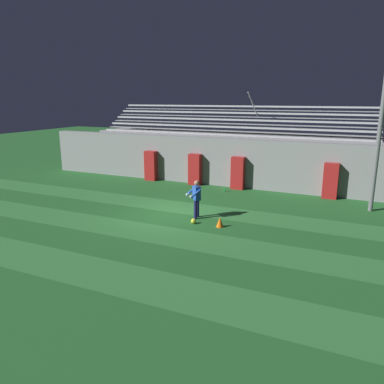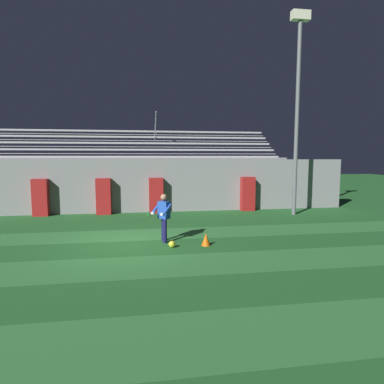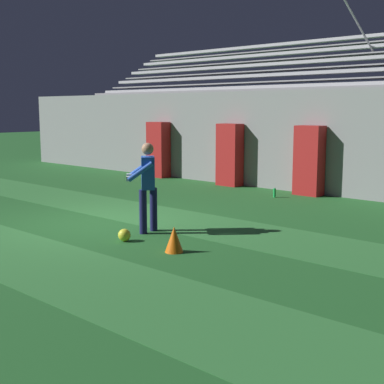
{
  "view_description": "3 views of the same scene",
  "coord_description": "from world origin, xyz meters",
  "views": [
    {
      "loc": [
        7.64,
        -14.18,
        5.11
      ],
      "look_at": [
        1.52,
        -0.75,
        1.37
      ],
      "focal_mm": 35.0,
      "sensor_mm": 36.0,
      "label": 1
    },
    {
      "loc": [
        0.66,
        -10.84,
        2.93
      ],
      "look_at": [
        2.34,
        0.1,
        1.72
      ],
      "focal_mm": 30.0,
      "sensor_mm": 36.0,
      "label": 2
    },
    {
      "loc": [
        8.53,
        -6.62,
        2.29
      ],
      "look_at": [
        1.88,
        0.72,
        0.74
      ],
      "focal_mm": 50.0,
      "sensor_mm": 36.0,
      "label": 3
    }
  ],
  "objects": [
    {
      "name": "turf_stripe_mid",
      "position": [
        0.0,
        -2.38,
        0.0
      ],
      "size": [
        28.0,
        1.81,
        0.01
      ],
      "primitive_type": "cube",
      "color": "#337A38",
      "rests_on": "ground"
    },
    {
      "name": "bleacher_stand",
      "position": [
        0.0,
        8.84,
        1.5
      ],
      "size": [
        18.0,
        4.05,
        5.43
      ],
      "color": "gray",
      "rests_on": "ground"
    },
    {
      "name": "traffic_cone",
      "position": [
        2.7,
        -0.62,
        0.21
      ],
      "size": [
        0.3,
        0.3,
        0.42
      ],
      "primitive_type": "cone",
      "color": "orange",
      "rests_on": "ground"
    },
    {
      "name": "ground_plane",
      "position": [
        0.0,
        0.0,
        0.0
      ],
      "size": [
        80.0,
        80.0,
        0.0
      ],
      "primitive_type": "plane",
      "color": "#236028"
    },
    {
      "name": "padding_pillar_far_right",
      "position": [
        6.34,
        5.95,
        0.93
      ],
      "size": [
        0.73,
        0.44,
        1.85
      ],
      "primitive_type": "cube",
      "color": "#B21E1E",
      "rests_on": "ground"
    },
    {
      "name": "padding_pillar_gate_left",
      "position": [
        -1.34,
        5.95,
        0.93
      ],
      "size": [
        0.73,
        0.44,
        1.85
      ],
      "primitive_type": "cube",
      "color": "#B21E1E",
      "rests_on": "ground"
    },
    {
      "name": "turf_stripe_near",
      "position": [
        0.0,
        -6.0,
        0.0
      ],
      "size": [
        28.0,
        1.81,
        0.01
      ],
      "primitive_type": "cube",
      "color": "#337A38",
      "rests_on": "ground"
    },
    {
      "name": "floodlight_pole",
      "position": [
        8.28,
        4.38,
        6.09
      ],
      "size": [
        0.9,
        0.36,
        9.91
      ],
      "color": "slate",
      "rests_on": "ground"
    },
    {
      "name": "padding_pillar_gate_right",
      "position": [
        1.34,
        5.95,
        0.93
      ],
      "size": [
        0.73,
        0.44,
        1.85
      ],
      "primitive_type": "cube",
      "color": "#B21E1E",
      "rests_on": "ground"
    },
    {
      "name": "turf_stripe_far",
      "position": [
        0.0,
        1.24,
        0.0
      ],
      "size": [
        28.0,
        1.81,
        0.01
      ],
      "primitive_type": "cube",
      "color": "#337A38",
      "rests_on": "ground"
    },
    {
      "name": "goalkeeper",
      "position": [
        1.35,
        0.07,
        0.95
      ],
      "size": [
        0.74,
        0.74,
        1.67
      ],
      "color": "#19194C",
      "rests_on": "ground"
    },
    {
      "name": "water_bottle",
      "position": [
        0.89,
        5.01,
        0.12
      ],
      "size": [
        0.07,
        0.07,
        0.24
      ],
      "primitive_type": "cylinder",
      "color": "green",
      "rests_on": "ground"
    },
    {
      "name": "back_wall",
      "position": [
        0.0,
        6.5,
        1.4
      ],
      "size": [
        24.0,
        0.6,
        2.8
      ],
      "primitive_type": "cube",
      "color": "gray",
      "rests_on": "ground"
    },
    {
      "name": "padding_pillar_far_left",
      "position": [
        -4.39,
        5.95,
        0.93
      ],
      "size": [
        0.73,
        0.44,
        1.85
      ],
      "primitive_type": "cube",
      "color": "#B21E1E",
      "rests_on": "ground"
    },
    {
      "name": "soccer_ball",
      "position": [
        1.56,
        -0.69,
        0.11
      ],
      "size": [
        0.22,
        0.22,
        0.22
      ],
      "primitive_type": "sphere",
      "color": "yellow",
      "rests_on": "ground"
    }
  ]
}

